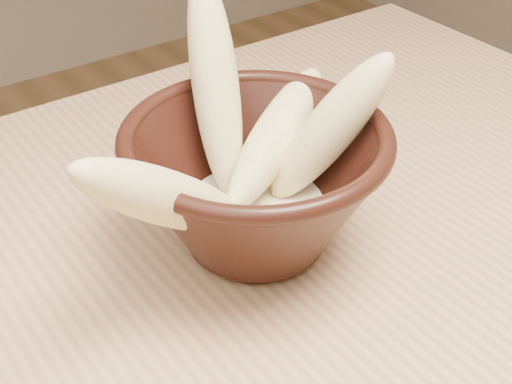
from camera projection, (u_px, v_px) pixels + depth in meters
bowl at (256, 182)px, 0.55m from camera, size 0.21×0.21×0.11m
milk_puddle at (256, 210)px, 0.57m from camera, size 0.12×0.12×0.02m
banana_upright at (215, 82)px, 0.57m from camera, size 0.09×0.14×0.17m
banana_left at (168, 198)px, 0.48m from camera, size 0.17×0.07×0.14m
banana_right at (330, 129)px, 0.55m from camera, size 0.12×0.09×0.14m
banana_across at (277, 134)px, 0.58m from camera, size 0.17×0.12×0.08m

